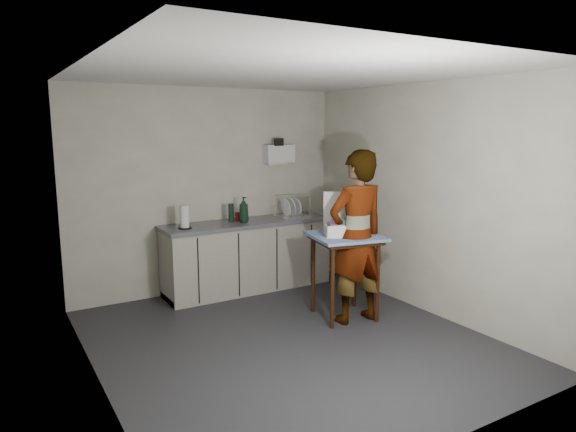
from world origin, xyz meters
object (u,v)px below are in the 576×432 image
paper_towel (184,218)px  soda_can (237,217)px  soap_bottle (244,210)px  bakery_box (339,226)px  kitchen_counter (248,257)px  side_table (345,245)px  standing_man (357,237)px  dish_rack (292,212)px  dark_bottle (231,213)px

paper_towel → soda_can: bearing=9.4°
soap_bottle → bakery_box: size_ratio=0.72×
kitchen_counter → bakery_box: bakery_box is taller
paper_towel → side_table: bearing=-46.1°
kitchen_counter → soap_bottle: soap_bottle is taller
standing_man → dish_rack: 1.59m
side_table → bakery_box: bearing=167.2°
side_table → dark_bottle: (-0.68, 1.50, 0.21)m
standing_man → soap_bottle: 1.66m
side_table → soap_bottle: bearing=123.3°
kitchen_counter → side_table: (0.47, -1.45, 0.39)m
dish_rack → paper_towel: bearing=-178.8°
soap_bottle → bakery_box: (0.50, -1.36, -0.03)m
side_table → dish_rack: size_ratio=2.20×
dark_bottle → dish_rack: dish_rack is taller
standing_man → bakery_box: standing_man is taller
soap_bottle → dish_rack: size_ratio=0.77×
dark_bottle → paper_towel: bearing=-170.9°
soda_can → bakery_box: size_ratio=0.25×
soap_bottle → standing_man: bearing=-69.3°
dish_rack → dark_bottle: bearing=175.0°
soda_can → bakery_box: bearing=-70.6°
kitchen_counter → standing_man: bearing=-72.7°
soda_can → dish_rack: bearing=-7.0°
standing_man → dark_bottle: standing_man is taller
kitchen_counter → paper_towel: (-0.87, -0.06, 0.62)m
dark_bottle → side_table: bearing=-65.5°
side_table → paper_towel: bearing=145.3°
soda_can → dish_rack: 0.77m
side_table → soda_can: (-0.58, 1.52, 0.15)m
soap_bottle → dark_bottle: soap_bottle is taller
standing_man → paper_towel: size_ratio=6.71×
soap_bottle → paper_towel: 0.78m
dark_bottle → bakery_box: (0.62, -1.47, 0.01)m
side_table → bakery_box: (-0.06, 0.03, 0.22)m
standing_man → bakery_box: (-0.09, 0.19, 0.10)m
side_table → kitchen_counter: bearing=119.5°
side_table → paper_towel: (-1.34, 1.39, 0.22)m
soap_bottle → soda_can: (-0.03, 0.13, -0.11)m
paper_towel → dish_rack: bearing=1.2°
dark_bottle → dish_rack: 0.87m
soap_bottle → dish_rack: 0.75m
kitchen_counter → dark_bottle: bearing=167.6°
kitchen_counter → dish_rack: dish_rack is taller
soda_can → dark_bottle: 0.12m
soda_can → soap_bottle: bearing=-78.6°
soap_bottle → soda_can: 0.17m
dark_bottle → bakery_box: bakery_box is taller
kitchen_counter → soap_bottle: (-0.08, -0.07, 0.65)m
soap_bottle → dark_bottle: size_ratio=1.39×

